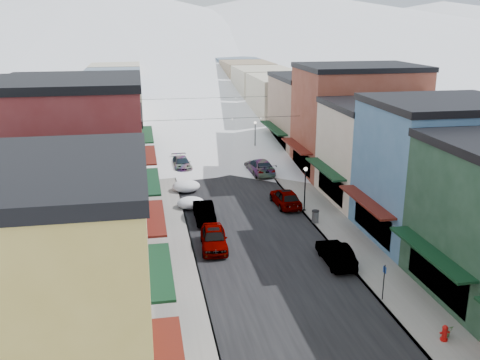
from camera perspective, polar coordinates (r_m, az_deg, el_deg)
name	(u,v)px	position (r m, az deg, el deg)	size (l,w,h in m)	color
road	(202,137)	(75.70, -4.13, 4.59)	(10.00, 160.00, 0.01)	black
sidewalk_left	(154,138)	(75.26, -9.14, 4.40)	(3.20, 160.00, 0.15)	gray
sidewalk_right	(247,135)	(76.68, 0.79, 4.85)	(3.20, 160.00, 0.15)	gray
curb_left	(165,138)	(75.31, -7.96, 4.46)	(0.10, 160.00, 0.15)	slate
curb_right	(237,135)	(76.40, -0.35, 4.80)	(0.10, 160.00, 0.15)	slate
bldg_l_yellow	(6,325)	(20.91, -23.67, -13.98)	(11.30, 8.70, 11.50)	gold
bldg_l_cream	(47,251)	(28.80, -19.85, -7.16)	(11.30, 8.20, 9.50)	beige
bldg_l_brick_near	(56,179)	(35.83, -18.99, 0.15)	(12.30, 8.20, 12.50)	maroon
bldg_l_grayblue	(80,169)	(44.35, -16.67, 1.11)	(11.30, 9.20, 9.00)	gray
bldg_l_brick_far	(78,134)	(52.94, -16.92, 4.68)	(13.30, 9.20, 11.00)	brown
bldg_l_tan	(96,120)	(62.71, -15.06, 6.17)	(11.30, 11.20, 10.00)	tan
bldg_r_blue	(439,171)	(42.01, 20.46, 0.95)	(11.30, 9.20, 10.50)	teal
bldg_r_cream	(390,152)	(50.05, 15.69, 2.94)	(12.30, 9.20, 9.00)	beige
bldg_r_brick_far	(357,120)	(58.01, 12.38, 6.28)	(13.30, 9.20, 11.50)	brown
bldg_r_tan	(317,114)	(67.04, 8.25, 7.01)	(11.30, 11.20, 9.50)	#937360
distant_blocks	(186,89)	(97.63, -5.75, 9.68)	(34.00, 55.00, 8.00)	gray
mountain_ridge	(114,22)	(290.95, -13.30, 16.06)	(670.00, 340.00, 34.00)	silver
overhead_cables	(213,107)	(62.36, -2.91, 7.78)	(16.40, 15.04, 0.04)	black
car_silver_sedan	(214,238)	(38.83, -2.81, -6.21)	(1.87, 4.65, 1.58)	gray
car_dark_hatch	(204,212)	(44.08, -3.82, -3.45)	(1.54, 4.42, 1.46)	black
car_silver_wagon	(182,163)	(59.37, -6.26, 1.78)	(1.90, 4.66, 1.35)	#A2A3AA
car_green_sedan	(336,253)	(37.11, 10.18, -7.71)	(1.55, 4.44, 1.46)	black
car_gray_suv	(286,197)	(47.53, 4.88, -1.87)	(1.89, 4.69, 1.60)	gray
car_black_sedan	(260,166)	(57.29, 2.12, 1.46)	(2.28, 5.60, 1.62)	black
car_lane_silver	(193,131)	(76.02, -5.05, 5.25)	(1.93, 4.80, 1.63)	gray
car_lane_white	(207,119)	(85.04, -3.51, 6.46)	(2.45, 5.32, 1.48)	#BDBDBF
fire_hydrant	(445,333)	(30.29, 20.98, -15.04)	(0.51, 0.38, 0.87)	#AB0B09
parking_sign	(384,279)	(32.68, 15.10, -10.21)	(0.06, 0.30, 2.21)	black
trash_can	(315,216)	(43.70, 8.03, -3.86)	(0.60, 0.60, 1.02)	slate
streetlamp_near	(305,183)	(45.67, 6.96, -0.36)	(0.32, 0.32, 3.86)	black
streetlamp_far	(255,134)	(64.63, 1.63, 4.97)	(0.34, 0.34, 4.07)	black
planter_near	(447,330)	(30.72, 21.18, -14.73)	(0.60, 0.52, 0.66)	#3B632C
snow_pile_mid	(191,203)	(47.16, -5.27, -2.43)	(2.42, 2.69, 1.02)	white
snow_pile_far	(186,186)	(51.69, -5.75, -0.65)	(2.66, 2.84, 1.12)	white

